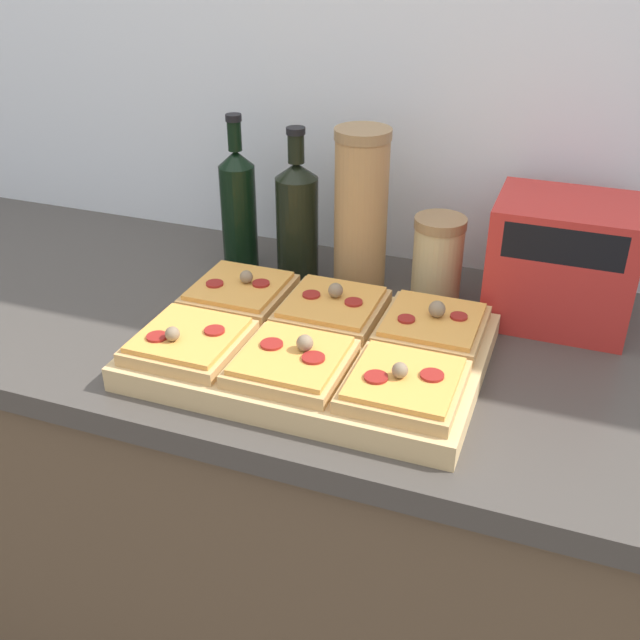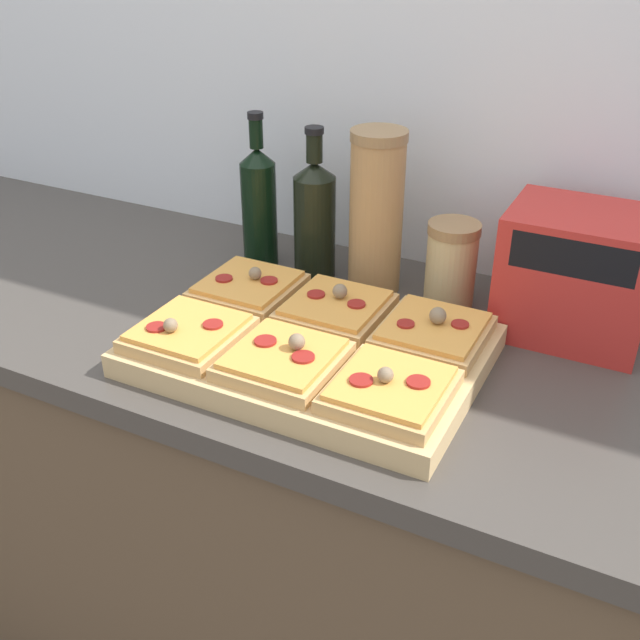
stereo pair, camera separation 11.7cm
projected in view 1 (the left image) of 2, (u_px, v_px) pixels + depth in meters
The scene contains 14 objects.
wall_back at pixel (404, 78), 1.37m from camera, with size 6.00×0.06×2.50m.
kitchen_counter at pixel (336, 528), 1.48m from camera, with size 2.63×0.67×0.90m.
cutting_board at pixel (313, 351), 1.17m from camera, with size 0.52×0.37×0.04m, color tan.
pizza_slice_back_left at pixel (240, 291), 1.27m from camera, with size 0.16×0.16×0.05m.
pizza_slice_back_center at pixel (332, 307), 1.22m from camera, with size 0.16×0.16×0.05m.
pizza_slice_back_right at pixel (433, 325), 1.17m from camera, with size 0.16×0.16×0.05m.
pizza_slice_front_left at pixel (189, 340), 1.13m from camera, with size 0.16×0.16×0.05m.
pizza_slice_front_center at pixel (292, 361), 1.08m from camera, with size 0.16×0.16×0.05m.
pizza_slice_front_right at pixel (404, 384), 1.03m from camera, with size 0.16×0.16×0.05m.
olive_oil_bottle at pixel (239, 207), 1.42m from camera, with size 0.07×0.07×0.30m.
wine_bottle at pixel (297, 218), 1.39m from camera, with size 0.08×0.08×0.29m.
grain_jar_tall at pixel (361, 211), 1.33m from camera, with size 0.10×0.10×0.30m.
grain_jar_short at pixel (438, 259), 1.32m from camera, with size 0.09×0.09×0.15m.
toaster_oven at pixel (562, 262), 1.25m from camera, with size 0.26×0.18×0.21m.
Camera 1 is at (0.35, -0.71, 1.54)m, focal length 42.00 mm.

